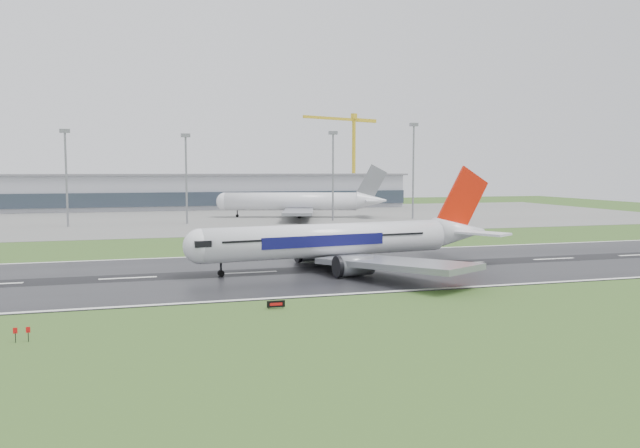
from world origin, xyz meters
name	(u,v)px	position (x,y,z in m)	size (l,w,h in m)	color
ground	(128,279)	(0.00, 0.00, 0.00)	(520.00, 520.00, 0.00)	#2F511D
runway	(128,278)	(0.00, 0.00, 0.05)	(400.00, 45.00, 0.10)	black
apron	(138,219)	(0.00, 125.00, 0.04)	(400.00, 130.00, 0.08)	slate
terminal	(139,192)	(0.00, 185.00, 7.50)	(240.00, 36.00, 15.00)	#9899A3
main_airliner	(349,219)	(37.80, 0.49, 8.78)	(58.78, 55.98, 17.36)	white
parked_airliner	(298,192)	(57.11, 117.88, 9.44)	(63.89, 59.49, 18.73)	silver
tower_crane	(354,159)	(106.64, 200.00, 23.06)	(46.88, 2.56, 46.12)	gold
runway_sign	(276,305)	(18.64, -27.76, 0.52)	(2.30, 0.26, 1.04)	black
floodmast_2	(66,180)	(-20.29, 100.00, 14.37)	(0.64, 0.64, 28.74)	gray
floodmast_3	(186,181)	(15.67, 100.00, 13.96)	(0.64, 0.64, 27.92)	gray
floodmast_4	(333,178)	(65.03, 100.00, 14.77)	(0.64, 0.64, 29.53)	gray
floodmast_5	(413,173)	(94.92, 100.00, 16.45)	(0.64, 0.64, 32.90)	gray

